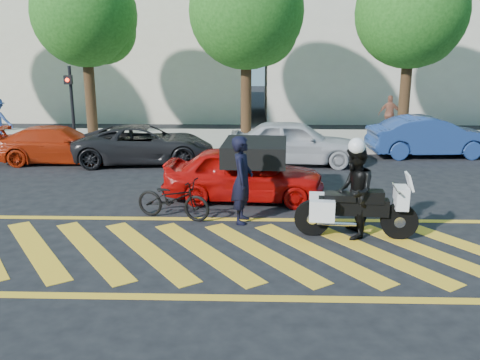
{
  "coord_description": "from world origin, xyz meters",
  "views": [
    {
      "loc": [
        0.37,
        -9.16,
        3.81
      ],
      "look_at": [
        0.06,
        1.47,
        1.05
      ],
      "focal_mm": 38.0,
      "sensor_mm": 36.0,
      "label": 1
    }
  ],
  "objects_px": {
    "bicycle": "(173,199)",
    "officer_bike": "(242,180)",
    "officer_moto": "(354,192)",
    "parked_mid_right": "(294,142)",
    "red_convertible": "(244,174)",
    "parked_right": "(430,137)",
    "parked_mid_left": "(144,144)",
    "parked_left": "(60,145)",
    "police_motorcycle": "(354,209)"
  },
  "relations": [
    {
      "from": "police_motorcycle",
      "to": "parked_left",
      "type": "height_order",
      "value": "parked_left"
    },
    {
      "from": "parked_mid_right",
      "to": "parked_right",
      "type": "xyz_separation_m",
      "value": [
        5.02,
        1.4,
        -0.02
      ]
    },
    {
      "from": "parked_mid_right",
      "to": "parked_right",
      "type": "height_order",
      "value": "parked_mid_right"
    },
    {
      "from": "red_convertible",
      "to": "parked_mid_right",
      "type": "bearing_deg",
      "value": -16.97
    },
    {
      "from": "officer_moto",
      "to": "red_convertible",
      "type": "distance_m",
      "value": 3.51
    },
    {
      "from": "bicycle",
      "to": "police_motorcycle",
      "type": "xyz_separation_m",
      "value": [
        3.92,
        -1.06,
        0.13
      ]
    },
    {
      "from": "officer_bike",
      "to": "bicycle",
      "type": "distance_m",
      "value": 1.68
    },
    {
      "from": "red_convertible",
      "to": "parked_mid_right",
      "type": "xyz_separation_m",
      "value": [
        1.62,
        4.3,
        0.05
      ]
    },
    {
      "from": "red_convertible",
      "to": "police_motorcycle",
      "type": "bearing_deg",
      "value": -134.63
    },
    {
      "from": "red_convertible",
      "to": "parked_mid_left",
      "type": "bearing_deg",
      "value": 42.7
    },
    {
      "from": "police_motorcycle",
      "to": "red_convertible",
      "type": "xyz_separation_m",
      "value": [
        -2.33,
        2.62,
        0.09
      ]
    },
    {
      "from": "parked_left",
      "to": "officer_bike",
      "type": "bearing_deg",
      "value": -138.09
    },
    {
      "from": "parked_mid_left",
      "to": "parked_mid_right",
      "type": "bearing_deg",
      "value": -96.25
    },
    {
      "from": "police_motorcycle",
      "to": "parked_mid_left",
      "type": "height_order",
      "value": "parked_mid_left"
    },
    {
      "from": "parked_left",
      "to": "parked_right",
      "type": "bearing_deg",
      "value": -88.53
    },
    {
      "from": "parked_mid_left",
      "to": "red_convertible",
      "type": "bearing_deg",
      "value": -147.19
    },
    {
      "from": "parked_right",
      "to": "officer_moto",
      "type": "bearing_deg",
      "value": 149.07
    },
    {
      "from": "officer_moto",
      "to": "parked_mid_right",
      "type": "xyz_separation_m",
      "value": [
        -0.7,
        6.92,
        -0.21
      ]
    },
    {
      "from": "officer_bike",
      "to": "red_convertible",
      "type": "distance_m",
      "value": 1.78
    },
    {
      "from": "police_motorcycle",
      "to": "parked_mid_left",
      "type": "xyz_separation_m",
      "value": [
        -5.82,
        6.92,
        0.05
      ]
    },
    {
      "from": "parked_left",
      "to": "parked_right",
      "type": "distance_m",
      "value": 13.11
    },
    {
      "from": "parked_left",
      "to": "red_convertible",
      "type": "bearing_deg",
      "value": -128.55
    },
    {
      "from": "officer_bike",
      "to": "parked_mid_right",
      "type": "distance_m",
      "value": 6.28
    },
    {
      "from": "parked_mid_left",
      "to": "parked_mid_right",
      "type": "distance_m",
      "value": 5.11
    },
    {
      "from": "officer_moto",
      "to": "parked_mid_right",
      "type": "height_order",
      "value": "officer_moto"
    },
    {
      "from": "officer_bike",
      "to": "officer_moto",
      "type": "xyz_separation_m",
      "value": [
        2.32,
        -0.86,
        -0.02
      ]
    },
    {
      "from": "officer_bike",
      "to": "parked_right",
      "type": "xyz_separation_m",
      "value": [
        6.63,
        7.46,
        -0.26
      ]
    },
    {
      "from": "officer_moto",
      "to": "parked_left",
      "type": "distance_m",
      "value": 11.14
    },
    {
      "from": "bicycle",
      "to": "parked_right",
      "type": "xyz_separation_m",
      "value": [
        8.22,
        7.26,
        0.25
      ]
    },
    {
      "from": "officer_bike",
      "to": "red_convertible",
      "type": "bearing_deg",
      "value": 6.01
    },
    {
      "from": "officer_moto",
      "to": "parked_left",
      "type": "height_order",
      "value": "officer_moto"
    },
    {
      "from": "bicycle",
      "to": "parked_mid_left",
      "type": "distance_m",
      "value": 6.16
    },
    {
      "from": "parked_right",
      "to": "parked_left",
      "type": "bearing_deg",
      "value": 92.62
    },
    {
      "from": "parked_right",
      "to": "parked_mid_left",
      "type": "bearing_deg",
      "value": 94.36
    },
    {
      "from": "bicycle",
      "to": "officer_bike",
      "type": "bearing_deg",
      "value": -79.27
    },
    {
      "from": "police_motorcycle",
      "to": "parked_mid_right",
      "type": "height_order",
      "value": "parked_mid_right"
    },
    {
      "from": "officer_bike",
      "to": "police_motorcycle",
      "type": "height_order",
      "value": "officer_bike"
    },
    {
      "from": "bicycle",
      "to": "red_convertible",
      "type": "distance_m",
      "value": 2.24
    },
    {
      "from": "officer_moto",
      "to": "police_motorcycle",
      "type": "bearing_deg",
      "value": 108.13
    },
    {
      "from": "parked_left",
      "to": "bicycle",
      "type": "bearing_deg",
      "value": -145.26
    },
    {
      "from": "officer_bike",
      "to": "police_motorcycle",
      "type": "xyz_separation_m",
      "value": [
        2.33,
        -0.86,
        -0.38
      ]
    },
    {
      "from": "police_motorcycle",
      "to": "parked_mid_right",
      "type": "bearing_deg",
      "value": 101.35
    },
    {
      "from": "red_convertible",
      "to": "parked_mid_left",
      "type": "relative_size",
      "value": 0.87
    },
    {
      "from": "bicycle",
      "to": "police_motorcycle",
      "type": "height_order",
      "value": "police_motorcycle"
    },
    {
      "from": "officer_moto",
      "to": "parked_mid_left",
      "type": "bearing_deg",
      "value": -134.57
    },
    {
      "from": "bicycle",
      "to": "officer_moto",
      "type": "relative_size",
      "value": 0.94
    },
    {
      "from": "officer_moto",
      "to": "parked_mid_left",
      "type": "distance_m",
      "value": 9.04
    },
    {
      "from": "bicycle",
      "to": "parked_mid_right",
      "type": "height_order",
      "value": "parked_mid_right"
    },
    {
      "from": "police_motorcycle",
      "to": "parked_right",
      "type": "bearing_deg",
      "value": 68.1
    },
    {
      "from": "parked_left",
      "to": "parked_right",
      "type": "xyz_separation_m",
      "value": [
        13.04,
        1.4,
        0.1
      ]
    }
  ]
}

